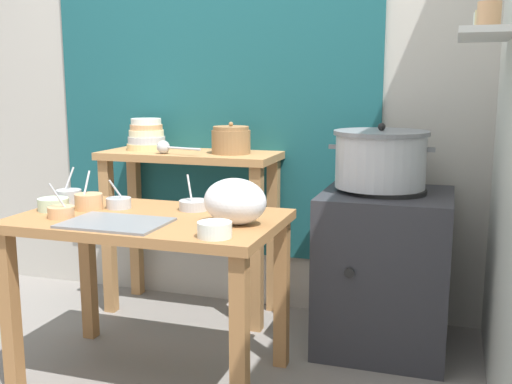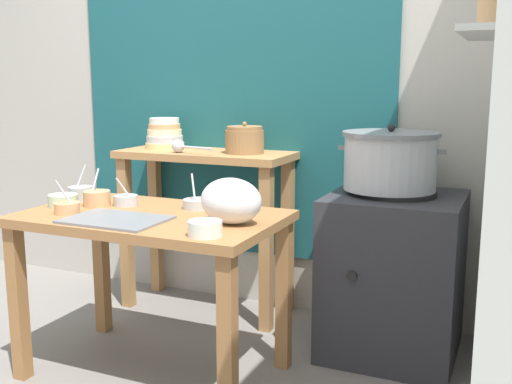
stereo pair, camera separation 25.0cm
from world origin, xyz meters
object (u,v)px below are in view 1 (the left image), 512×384
at_px(steamer_pot, 380,159).
at_px(clay_pot, 231,140).
at_px(back_shelf_table, 190,192).
at_px(prep_bowl_0, 53,204).
at_px(prep_bowl_5, 61,211).
at_px(plastic_bag, 235,201).
at_px(serving_tray, 116,223).
at_px(ladle, 165,147).
at_px(stove_block, 384,270).
at_px(prep_bowl_6, 119,202).
at_px(prep_table, 150,242).
at_px(bowl_stack_enamel, 147,136).
at_px(prep_bowl_7, 69,196).
at_px(prep_bowl_3, 194,204).
at_px(prep_bowl_4, 89,201).
at_px(prep_bowl_2, 237,205).
at_px(prep_bowl_1, 215,229).

relative_size(steamer_pot, clay_pot, 2.40).
bearing_deg(back_shelf_table, prep_bowl_0, -110.04).
bearing_deg(prep_bowl_5, plastic_bag, 8.79).
bearing_deg(serving_tray, ladle, 103.00).
distance_m(back_shelf_table, plastic_bag, 0.98).
xyz_separation_m(stove_block, prep_bowl_6, (-1.12, -0.54, 0.36)).
xyz_separation_m(prep_table, plastic_bag, (0.39, -0.03, 0.20)).
bearing_deg(bowl_stack_enamel, prep_bowl_7, -93.14).
xyz_separation_m(prep_bowl_0, prep_bowl_7, (-0.02, 0.14, 0.01)).
bearing_deg(prep_bowl_0, clay_pot, 56.33).
bearing_deg(prep_bowl_5, stove_block, 32.16).
relative_size(stove_block, serving_tray, 1.95).
xyz_separation_m(serving_tray, prep_bowl_3, (0.18, 0.34, 0.02)).
bearing_deg(prep_bowl_4, prep_bowl_7, 154.46).
xyz_separation_m(prep_table, prep_bowl_3, (0.13, 0.17, 0.13)).
relative_size(prep_table, prep_bowl_4, 6.62).
relative_size(prep_table, ladle, 4.07).
xyz_separation_m(prep_bowl_4, prep_bowl_7, (-0.15, 0.07, -0.00)).
distance_m(prep_table, prep_bowl_2, 0.40).
height_order(back_shelf_table, ladle, ladle).
xyz_separation_m(clay_pot, prep_bowl_5, (-0.41, -0.91, -0.22)).
xyz_separation_m(clay_pot, prep_bowl_1, (0.31, -1.01, -0.22)).
height_order(back_shelf_table, prep_bowl_6, back_shelf_table).
bearing_deg(steamer_pot, plastic_bag, -124.78).
bearing_deg(prep_bowl_4, serving_tray, -39.05).
relative_size(plastic_bag, prep_bowl_1, 2.01).
bearing_deg(prep_table, prep_bowl_5, -156.92).
bearing_deg(prep_table, ladle, 110.62).
xyz_separation_m(prep_bowl_4, prep_bowl_6, (0.11, 0.06, -0.01)).
bearing_deg(prep_bowl_1, prep_bowl_4, 158.45).
distance_m(serving_tray, prep_bowl_5, 0.28).
relative_size(steamer_pot, plastic_bag, 1.95).
height_order(prep_bowl_2, prep_bowl_3, prep_bowl_3).
bearing_deg(bowl_stack_enamel, stove_block, -6.75).
xyz_separation_m(prep_bowl_1, prep_bowl_7, (-0.86, 0.35, 0.01)).
height_order(back_shelf_table, plastic_bag, plastic_bag).
distance_m(prep_bowl_0, prep_bowl_4, 0.15).
xyz_separation_m(back_shelf_table, prep_bowl_0, (-0.29, -0.80, 0.07)).
relative_size(bowl_stack_enamel, prep_bowl_6, 1.65).
bearing_deg(prep_bowl_0, prep_bowl_5, -43.10).
bearing_deg(serving_tray, prep_bowl_5, 173.75).
bearing_deg(prep_bowl_2, prep_bowl_7, -173.90).
bearing_deg(prep_bowl_4, prep_bowl_5, -94.48).
relative_size(steamer_pot, serving_tray, 1.23).
bearing_deg(prep_table, prep_bowl_2, 31.84).
height_order(clay_pot, prep_bowl_6, clay_pot).
relative_size(bowl_stack_enamel, prep_bowl_1, 1.74).
height_order(clay_pot, prep_bowl_1, clay_pot).
height_order(clay_pot, serving_tray, clay_pot).
xyz_separation_m(stove_block, prep_bowl_7, (-1.38, -0.53, 0.37)).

